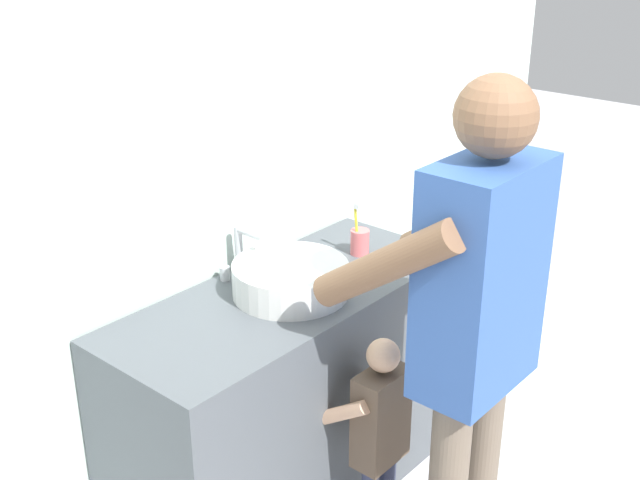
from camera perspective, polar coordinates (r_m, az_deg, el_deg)
back_wall at (r=2.76m, az=-7.48°, el=7.34°), size 4.40×0.08×2.70m
vanity_cabinet at (r=2.94m, az=-2.26°, el=-11.24°), size 1.33×0.54×0.86m
sink_basin at (r=2.68m, az=-2.11°, el=-2.75°), size 0.39×0.39×0.11m
faucet at (r=2.82m, az=-5.60°, el=-0.94°), size 0.18×0.14×0.18m
toothbrush_cup at (r=2.99m, az=2.83°, el=-0.08°), size 0.07×0.07×0.21m
child_toddler at (r=2.70m, az=4.18°, el=-13.22°), size 0.26×0.26×0.83m
adult_parent at (r=2.33m, az=10.83°, el=-4.87°), size 0.52×0.55×1.69m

